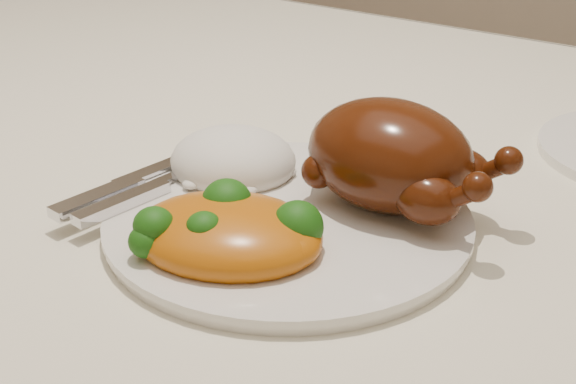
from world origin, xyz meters
The scene contains 7 objects.
dining_table centered at (0.00, 0.00, 0.67)m, with size 1.60×0.90×0.76m.
tablecloth centered at (0.00, 0.00, 0.74)m, with size 1.73×1.03×0.18m.
dinner_plate centered at (0.11, -0.14, 0.77)m, with size 0.29×0.29×0.01m, color white.
roast_chicken centered at (0.17, -0.08, 0.82)m, with size 0.17×0.11×0.09m.
rice_mound centered at (0.02, -0.10, 0.79)m, with size 0.14×0.14×0.06m.
mac_and_cheese centered at (0.11, -0.20, 0.79)m, with size 0.17×0.15×0.06m.
cutlery centered at (-0.02, -0.18, 0.79)m, with size 0.05×0.20×0.01m.
Camera 1 is at (0.43, -0.60, 1.08)m, focal length 50.00 mm.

